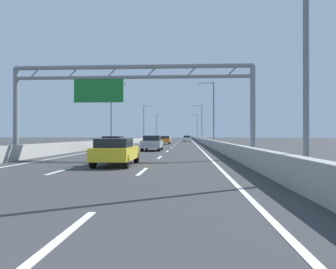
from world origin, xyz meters
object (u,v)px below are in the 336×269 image
(streetlamp_left_far, at_px, (145,121))
(green_car, at_px, (186,138))
(white_car, at_px, (187,138))
(orange_car, at_px, (165,140))
(streetlamp_left_distant, at_px, (157,125))
(yellow_car, at_px, (116,151))
(sign_gantry, at_px, (128,87))
(streetlamp_right_near, at_px, (299,21))
(streetlamp_right_far, at_px, (201,121))
(red_car, at_px, (113,144))
(streetlamp_right_mid, at_px, (212,109))
(silver_car, at_px, (152,143))
(streetlamp_right_distant, at_px, (197,125))
(streetlamp_left_mid, at_px, (113,110))

(streetlamp_left_far, relative_size, green_car, 2.24)
(green_car, distance_m, white_car, 28.42)
(green_car, relative_size, orange_car, 0.93)
(streetlamp_left_distant, xyz_separation_m, green_car, (10.95, -16.05, -4.68))
(yellow_car, bearing_deg, sign_gantry, 94.02)
(streetlamp_right_near, height_order, streetlamp_right_far, same)
(yellow_car, bearing_deg, streetlamp_right_far, 84.00)
(sign_gantry, xyz_separation_m, orange_car, (0.16, 35.43, -4.11))
(streetlamp_left_distant, relative_size, green_car, 2.24)
(streetlamp_right_far, bearing_deg, orange_car, -104.46)
(streetlamp_right_near, distance_m, streetlamp_left_far, 77.16)
(yellow_car, bearing_deg, streetlamp_left_far, 96.13)
(white_car, bearing_deg, red_car, -98.36)
(orange_car, distance_m, yellow_car, 40.78)
(streetlamp_right_mid, distance_m, silver_car, 18.18)
(white_car, bearing_deg, yellow_car, -93.36)
(streetlamp_right_mid, relative_size, red_car, 2.03)
(white_car, bearing_deg, streetlamp_right_near, -86.98)
(sign_gantry, relative_size, streetlamp_right_distant, 1.74)
(streetlamp_right_far, relative_size, orange_car, 2.08)
(sign_gantry, relative_size, streetlamp_left_far, 1.74)
(streetlamp_right_mid, height_order, silver_car, streetlamp_right_mid)
(streetlamp_right_distant, bearing_deg, orange_car, -96.44)
(streetlamp_left_far, xyz_separation_m, green_car, (10.95, 21.80, -4.68))
(streetlamp_right_distant, xyz_separation_m, yellow_car, (-7.39, -108.10, -4.66))
(silver_car, distance_m, red_car, 4.00)
(sign_gantry, relative_size, silver_car, 3.57)
(streetlamp_left_distant, xyz_separation_m, red_car, (4.08, -93.44, -4.64))
(sign_gantry, xyz_separation_m, streetlamp_right_mid, (7.76, 27.05, 0.55))
(streetlamp_right_distant, bearing_deg, silver_car, -94.50)
(green_car, bearing_deg, streetlamp_left_mid, -100.40)
(white_car, height_order, red_car, white_car)
(streetlamp_right_far, bearing_deg, sign_gantry, -96.82)
(streetlamp_left_mid, relative_size, white_car, 2.31)
(green_car, height_order, orange_car, orange_car)
(sign_gantry, height_order, yellow_car, sign_gantry)
(streetlamp_left_mid, relative_size, streetlamp_right_mid, 1.00)
(streetlamp_left_mid, height_order, streetlamp_right_distant, same)
(silver_car, relative_size, orange_car, 1.01)
(streetlamp_right_far, xyz_separation_m, red_car, (-10.85, -55.59, -4.64))
(green_car, bearing_deg, orange_car, -94.03)
(streetlamp_left_distant, bearing_deg, streetlamp_right_near, -82.51)
(streetlamp_left_far, bearing_deg, streetlamp_right_mid, -68.47)
(streetlamp_left_distant, height_order, orange_car, streetlamp_left_distant)
(silver_car, distance_m, orange_car, 24.41)
(yellow_car, bearing_deg, streetlamp_right_near, -36.45)
(sign_gantry, distance_m, streetlamp_left_mid, 27.99)
(green_car, bearing_deg, streetlamp_right_far, -79.65)
(streetlamp_right_far, relative_size, yellow_car, 2.23)
(streetlamp_right_mid, bearing_deg, silver_car, -114.27)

